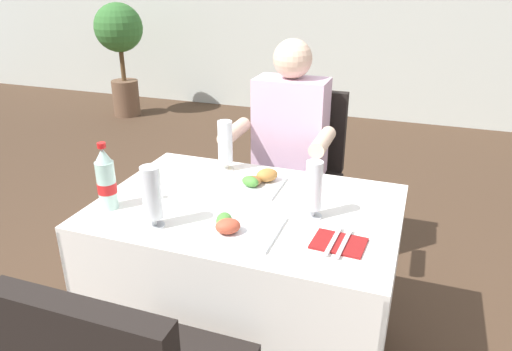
{
  "coord_description": "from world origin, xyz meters",
  "views": [
    {
      "loc": [
        0.66,
        -1.43,
        1.56
      ],
      "look_at": [
        0.08,
        0.19,
        0.82
      ],
      "focal_mm": 33.66,
      "sensor_mm": 36.0,
      "label": 1
    }
  ],
  "objects_px": {
    "beer_glass_left": "(225,146)",
    "potted_plant_corner": "(120,42)",
    "napkin_cutlery_set": "(339,243)",
    "beer_glass_middle": "(152,197)",
    "cola_bottle_primary": "(106,180)",
    "seated_diner_far": "(287,151)",
    "plate_near_camera": "(236,227)",
    "beer_glass_right": "(314,189)",
    "plate_far_diner": "(257,181)",
    "chair_far_diner_seat": "(299,173)",
    "main_dining_table": "(247,244)"
  },
  "relations": [
    {
      "from": "main_dining_table",
      "to": "potted_plant_corner",
      "type": "distance_m",
      "value": 4.04
    },
    {
      "from": "beer_glass_left",
      "to": "potted_plant_corner",
      "type": "height_order",
      "value": "potted_plant_corner"
    },
    {
      "from": "main_dining_table",
      "to": "beer_glass_middle",
      "type": "bearing_deg",
      "value": -132.95
    },
    {
      "from": "seated_diner_far",
      "to": "cola_bottle_primary",
      "type": "height_order",
      "value": "seated_diner_far"
    },
    {
      "from": "plate_near_camera",
      "to": "napkin_cutlery_set",
      "type": "distance_m",
      "value": 0.35
    },
    {
      "from": "seated_diner_far",
      "to": "beer_glass_left",
      "type": "distance_m",
      "value": 0.44
    },
    {
      "from": "beer_glass_middle",
      "to": "cola_bottle_primary",
      "type": "xyz_separation_m",
      "value": [
        -0.23,
        0.07,
        -0.0
      ]
    },
    {
      "from": "plate_near_camera",
      "to": "potted_plant_corner",
      "type": "distance_m",
      "value": 4.21
    },
    {
      "from": "main_dining_table",
      "to": "chair_far_diner_seat",
      "type": "relative_size",
      "value": 1.17
    },
    {
      "from": "beer_glass_left",
      "to": "beer_glass_middle",
      "type": "bearing_deg",
      "value": -93.39
    },
    {
      "from": "beer_glass_left",
      "to": "potted_plant_corner",
      "type": "xyz_separation_m",
      "value": [
        -2.42,
        2.75,
        -0.03
      ]
    },
    {
      "from": "napkin_cutlery_set",
      "to": "potted_plant_corner",
      "type": "relative_size",
      "value": 0.16
    },
    {
      "from": "chair_far_diner_seat",
      "to": "cola_bottle_primary",
      "type": "bearing_deg",
      "value": -116.1
    },
    {
      "from": "napkin_cutlery_set",
      "to": "chair_far_diner_seat",
      "type": "bearing_deg",
      "value": 111.94
    },
    {
      "from": "napkin_cutlery_set",
      "to": "seated_diner_far",
      "type": "bearing_deg",
      "value": 116.6
    },
    {
      "from": "beer_glass_right",
      "to": "napkin_cutlery_set",
      "type": "distance_m",
      "value": 0.22
    },
    {
      "from": "plate_far_diner",
      "to": "beer_glass_right",
      "type": "relative_size",
      "value": 1.03
    },
    {
      "from": "seated_diner_far",
      "to": "potted_plant_corner",
      "type": "height_order",
      "value": "seated_diner_far"
    },
    {
      "from": "plate_far_diner",
      "to": "beer_glass_middle",
      "type": "bearing_deg",
      "value": -117.26
    },
    {
      "from": "beer_glass_middle",
      "to": "cola_bottle_primary",
      "type": "height_order",
      "value": "cola_bottle_primary"
    },
    {
      "from": "plate_far_diner",
      "to": "potted_plant_corner",
      "type": "bearing_deg",
      "value": 132.27
    },
    {
      "from": "cola_bottle_primary",
      "to": "napkin_cutlery_set",
      "type": "xyz_separation_m",
      "value": [
        0.86,
        0.03,
        -0.11
      ]
    },
    {
      "from": "cola_bottle_primary",
      "to": "seated_diner_far",
      "type": "bearing_deg",
      "value": 63.11
    },
    {
      "from": "napkin_cutlery_set",
      "to": "cola_bottle_primary",
      "type": "bearing_deg",
      "value": -178.05
    },
    {
      "from": "beer_glass_left",
      "to": "beer_glass_middle",
      "type": "distance_m",
      "value": 0.56
    },
    {
      "from": "plate_near_camera",
      "to": "plate_far_diner",
      "type": "distance_m",
      "value": 0.38
    },
    {
      "from": "chair_far_diner_seat",
      "to": "beer_glass_right",
      "type": "distance_m",
      "value": 0.89
    },
    {
      "from": "beer_glass_right",
      "to": "potted_plant_corner",
      "type": "relative_size",
      "value": 0.17
    },
    {
      "from": "main_dining_table",
      "to": "napkin_cutlery_set",
      "type": "xyz_separation_m",
      "value": [
        0.38,
        -0.17,
        0.18
      ]
    },
    {
      "from": "beer_glass_right",
      "to": "napkin_cutlery_set",
      "type": "bearing_deg",
      "value": -50.73
    },
    {
      "from": "plate_far_diner",
      "to": "beer_glass_right",
      "type": "xyz_separation_m",
      "value": [
        0.28,
        -0.18,
        0.09
      ]
    },
    {
      "from": "main_dining_table",
      "to": "plate_near_camera",
      "type": "relative_size",
      "value": 4.56
    },
    {
      "from": "chair_far_diner_seat",
      "to": "cola_bottle_primary",
      "type": "xyz_separation_m",
      "value": [
        -0.48,
        -0.98,
        0.29
      ]
    },
    {
      "from": "beer_glass_left",
      "to": "beer_glass_right",
      "type": "bearing_deg",
      "value": -33.19
    },
    {
      "from": "chair_far_diner_seat",
      "to": "beer_glass_left",
      "type": "relative_size",
      "value": 4.32
    },
    {
      "from": "plate_far_diner",
      "to": "napkin_cutlery_set",
      "type": "relative_size",
      "value": 1.15
    },
    {
      "from": "cola_bottle_primary",
      "to": "potted_plant_corner",
      "type": "bearing_deg",
      "value": 123.61
    },
    {
      "from": "chair_far_diner_seat",
      "to": "main_dining_table",
      "type": "bearing_deg",
      "value": -90.0
    },
    {
      "from": "cola_bottle_primary",
      "to": "napkin_cutlery_set",
      "type": "distance_m",
      "value": 0.87
    },
    {
      "from": "beer_glass_left",
      "to": "cola_bottle_primary",
      "type": "distance_m",
      "value": 0.56
    },
    {
      "from": "plate_far_diner",
      "to": "napkin_cutlery_set",
      "type": "xyz_separation_m",
      "value": [
        0.4,
        -0.34,
        -0.02
      ]
    },
    {
      "from": "chair_far_diner_seat",
      "to": "napkin_cutlery_set",
      "type": "height_order",
      "value": "chair_far_diner_seat"
    },
    {
      "from": "main_dining_table",
      "to": "napkin_cutlery_set",
      "type": "distance_m",
      "value": 0.45
    },
    {
      "from": "beer_glass_middle",
      "to": "beer_glass_right",
      "type": "relative_size",
      "value": 1.04
    },
    {
      "from": "plate_near_camera",
      "to": "napkin_cutlery_set",
      "type": "bearing_deg",
      "value": 5.8
    },
    {
      "from": "beer_glass_middle",
      "to": "potted_plant_corner",
      "type": "distance_m",
      "value": 4.08
    },
    {
      "from": "plate_far_diner",
      "to": "beer_glass_right",
      "type": "bearing_deg",
      "value": -33.52
    },
    {
      "from": "beer_glass_left",
      "to": "cola_bottle_primary",
      "type": "height_order",
      "value": "cola_bottle_primary"
    },
    {
      "from": "chair_far_diner_seat",
      "to": "plate_near_camera",
      "type": "distance_m",
      "value": 1.01
    },
    {
      "from": "seated_diner_far",
      "to": "plate_near_camera",
      "type": "xyz_separation_m",
      "value": [
        0.07,
        -0.88,
        0.04
      ]
    }
  ]
}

